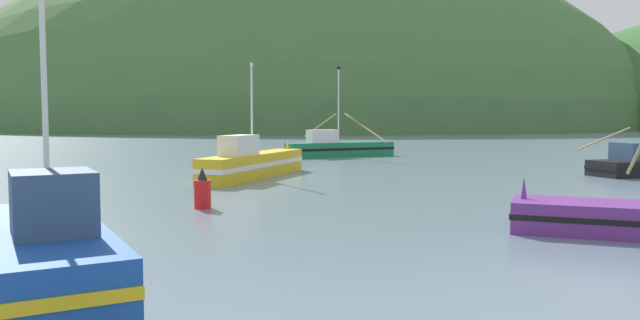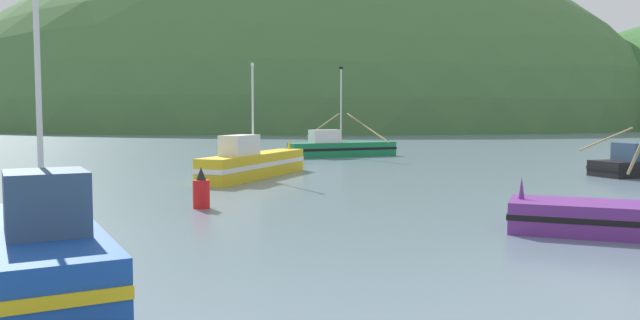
{
  "view_description": "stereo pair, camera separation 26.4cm",
  "coord_description": "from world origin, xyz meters",
  "px_view_note": "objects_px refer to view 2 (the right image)",
  "views": [
    {
      "loc": [
        -0.54,
        -5.78,
        3.59
      ],
      "look_at": [
        -0.27,
        24.62,
        1.4
      ],
      "focal_mm": 34.79,
      "sensor_mm": 36.0,
      "label": 1
    },
    {
      "loc": [
        -0.27,
        -5.78,
        3.59
      ],
      "look_at": [
        -0.27,
        24.62,
        1.4
      ],
      "focal_mm": 34.79,
      "sensor_mm": 36.0,
      "label": 2
    }
  ],
  "objects_px": {
    "fishing_boat_yellow": "(254,163)",
    "fishing_boat_green": "(340,147)",
    "channel_buoy": "(201,191)",
    "fishing_boat_blue": "(44,248)"
  },
  "relations": [
    {
      "from": "fishing_boat_yellow",
      "to": "fishing_boat_green",
      "type": "bearing_deg",
      "value": 3.09
    },
    {
      "from": "fishing_boat_green",
      "to": "channel_buoy",
      "type": "bearing_deg",
      "value": -127.19
    },
    {
      "from": "fishing_boat_green",
      "to": "fishing_boat_blue",
      "type": "height_order",
      "value": "fishing_boat_green"
    },
    {
      "from": "fishing_boat_blue",
      "to": "channel_buoy",
      "type": "xyz_separation_m",
      "value": [
        1.25,
        10.86,
        -0.12
      ]
    },
    {
      "from": "fishing_boat_blue",
      "to": "channel_buoy",
      "type": "distance_m",
      "value": 10.93
    },
    {
      "from": "fishing_boat_green",
      "to": "fishing_boat_yellow",
      "type": "bearing_deg",
      "value": -132.39
    },
    {
      "from": "fishing_boat_green",
      "to": "fishing_boat_yellow",
      "type": "distance_m",
      "value": 18.9
    },
    {
      "from": "channel_buoy",
      "to": "fishing_boat_yellow",
      "type": "bearing_deg",
      "value": 86.25
    },
    {
      "from": "fishing_boat_green",
      "to": "fishing_boat_blue",
      "type": "relative_size",
      "value": 1.69
    },
    {
      "from": "fishing_boat_yellow",
      "to": "channel_buoy",
      "type": "relative_size",
      "value": 6.72
    }
  ]
}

